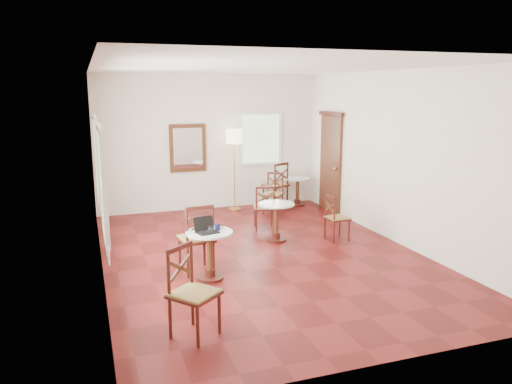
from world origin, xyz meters
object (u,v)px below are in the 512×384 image
chair_near_a (197,238)px  laptop (206,229)px  cafe_table_near (210,250)px  water_glass (210,230)px  chair_near_b (192,292)px  power_adapter (201,285)px  chair_back_a (276,185)px  navy_mug (218,227)px  cafe_table_mid (276,218)px  chair_mid_a (264,207)px  floor_lamp (234,142)px  cafe_table_back (297,188)px  chair_back_b (273,193)px  mouse (209,230)px  chair_mid_b (336,218)px

chair_near_a → laptop: bearing=92.9°
cafe_table_near → water_glass: (-0.00, -0.08, 0.32)m
chair_near_b → power_adapter: (0.38, 1.32, -0.48)m
chair_back_a → navy_mug: 4.53m
cafe_table_mid → water_glass: size_ratio=7.29×
navy_mug → chair_mid_a: bearing=55.3°
floor_lamp → laptop: floor_lamp is taller
cafe_table_back → laptop: bearing=-128.8°
cafe_table_back → chair_mid_a: (-1.42, -1.65, 0.03)m
cafe_table_near → chair_back_a: bearing=57.0°
chair_near_b → laptop: size_ratio=2.91×
cafe_table_back → navy_mug: 4.78m
chair_back_b → power_adapter: chair_back_b is taller
cafe_table_mid → floor_lamp: bearing=90.9°
chair_near_a → water_glass: (0.11, -0.42, 0.23)m
floor_lamp → laptop: size_ratio=5.21×
cafe_table_near → chair_mid_a: size_ratio=0.80×
cafe_table_mid → chair_mid_a: 0.76m
cafe_table_back → floor_lamp: size_ratio=0.36×
cafe_table_near → power_adapter: bearing=-128.7°
cafe_table_mid → power_adapter: 2.46m
water_glass → chair_back_a: bearing=57.5°
chair_back_a → navy_mug: size_ratio=9.04×
chair_mid_a → chair_near_b: bearing=73.2°
cafe_table_back → chair_back_a: size_ratio=0.63×
chair_back_b → laptop: laptop is taller
cafe_table_mid → cafe_table_back: size_ratio=1.05×
cafe_table_mid → mouse: size_ratio=7.20×
floor_lamp → water_glass: 4.33m
power_adapter → chair_back_a: bearing=56.6°
chair_near_b → chair_back_b: 5.63m
navy_mug → cafe_table_near: bearing=-161.5°
floor_lamp → cafe_table_back: bearing=-2.3°
mouse → power_adapter: size_ratio=0.90×
cafe_table_back → chair_near_b: size_ratio=0.65×
cafe_table_back → laptop: (-3.09, -3.84, 0.35)m
cafe_table_mid → chair_mid_a: size_ratio=0.78×
chair_near_b → water_glass: 1.61m
mouse → chair_mid_b: bearing=44.6°
chair_near_b → chair_back_a: (3.10, 5.45, 0.01)m
chair_back_a → laptop: chair_back_a is taller
cafe_table_near → navy_mug: (0.13, 0.05, 0.31)m
chair_near_b → floor_lamp: size_ratio=0.56×
mouse → cafe_table_back: bearing=73.2°
chair_near_b → water_glass: (0.57, 1.48, 0.25)m
chair_back_a → floor_lamp: (-1.00, 0.00, 1.02)m
chair_mid_a → chair_mid_b: bearing=146.0°
chair_near_b → chair_back_b: chair_near_b is taller
chair_mid_b → laptop: (-2.65, -1.12, 0.35)m
chair_mid_b → navy_mug: 2.70m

